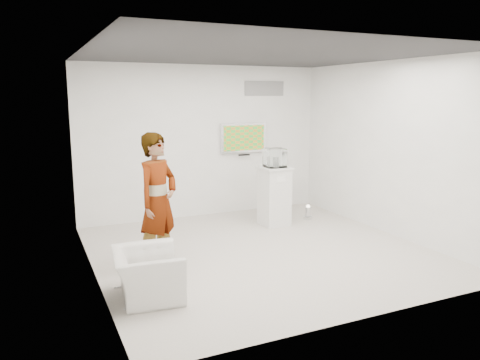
{
  "coord_description": "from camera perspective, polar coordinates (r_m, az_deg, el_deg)",
  "views": [
    {
      "loc": [
        -3.22,
        -6.27,
        2.41
      ],
      "look_at": [
        -0.07,
        0.6,
        1.04
      ],
      "focal_mm": 35.0,
      "sensor_mm": 36.0,
      "label": 1
    }
  ],
  "objects": [
    {
      "name": "floor_uplight",
      "position": [
        9.34,
        8.29,
        -3.92
      ],
      "size": [
        0.23,
        0.23,
        0.28
      ],
      "primitive_type": "cylinder",
      "rotation": [
        0.0,
        0.0,
        0.42
      ],
      "color": "silver",
      "rests_on": "room"
    },
    {
      "name": "armchair",
      "position": [
        5.84,
        -11.21,
        -11.19
      ],
      "size": [
        0.88,
        0.98,
        0.58
      ],
      "primitive_type": "imported",
      "rotation": [
        0.0,
        0.0,
        1.46
      ],
      "color": "silver",
      "rests_on": "room"
    },
    {
      "name": "vitrine",
      "position": [
        8.66,
        4.26,
        2.72
      ],
      "size": [
        0.38,
        0.38,
        0.35
      ],
      "primitive_type": "cube",
      "rotation": [
        0.0,
        0.0,
        -0.09
      ],
      "color": "silver",
      "rests_on": "pedestal"
    },
    {
      "name": "room",
      "position": [
        7.1,
        2.54,
        2.91
      ],
      "size": [
        5.01,
        5.01,
        3.0
      ],
      "color": "beige",
      "rests_on": "ground"
    },
    {
      "name": "logo_decal",
      "position": [
        9.88,
        2.99,
        11.08
      ],
      "size": [
        0.9,
        0.02,
        0.3
      ],
      "primitive_type": "cube",
      "color": "gray",
      "rests_on": "room"
    },
    {
      "name": "tv",
      "position": [
        9.66,
        0.4,
        5.17
      ],
      "size": [
        1.0,
        0.08,
        0.6
      ],
      "primitive_type": "cube",
      "color": "silver",
      "rests_on": "room"
    },
    {
      "name": "pedestal",
      "position": [
        8.79,
        4.2,
        -1.97
      ],
      "size": [
        0.55,
        0.55,
        1.1
      ],
      "primitive_type": "cube",
      "rotation": [
        0.0,
        0.0,
        0.03
      ],
      "color": "silver",
      "rests_on": "room"
    },
    {
      "name": "wii_remote",
      "position": [
        6.76,
        -9.78,
        4.32
      ],
      "size": [
        0.1,
        0.13,
        0.03
      ],
      "primitive_type": "cube",
      "rotation": [
        0.0,
        0.0,
        0.59
      ],
      "color": "silver",
      "rests_on": "person"
    },
    {
      "name": "console",
      "position": [
        8.67,
        4.25,
        2.21
      ],
      "size": [
        0.08,
        0.15,
        0.19
      ],
      "primitive_type": "cube",
      "rotation": [
        0.0,
        0.0,
        0.31
      ],
      "color": "silver",
      "rests_on": "pedestal"
    },
    {
      "name": "person",
      "position": [
        6.6,
        -9.96,
        -2.58
      ],
      "size": [
        0.84,
        0.78,
        1.92
      ],
      "primitive_type": "imported",
      "rotation": [
        0.0,
        0.0,
        0.62
      ],
      "color": "silver",
      "rests_on": "room"
    }
  ]
}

